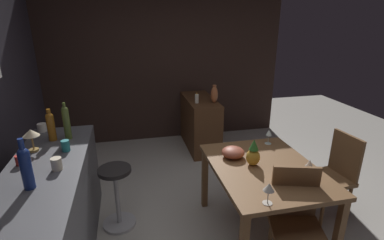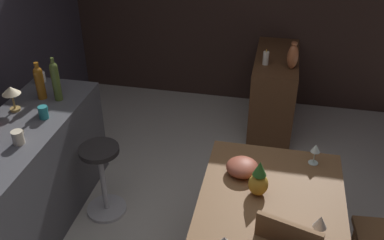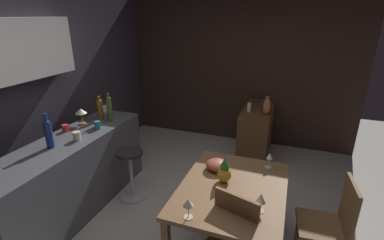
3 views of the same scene
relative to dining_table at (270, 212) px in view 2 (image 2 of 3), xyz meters
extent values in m
cube|color=brown|center=(0.00, 0.00, 0.07)|extent=(1.20, 0.93, 0.04)
cube|color=brown|center=(0.55, 0.41, -0.30)|extent=(0.06, 0.06, 0.70)
cube|color=brown|center=(0.55, -0.41, -0.30)|extent=(0.06, 0.06, 0.70)
cube|color=#4C4C51|center=(0.00, 1.88, -0.20)|extent=(2.10, 0.60, 0.90)
cube|color=#56351E|center=(2.15, 0.06, -0.24)|extent=(1.10, 0.44, 0.82)
cylinder|color=#262323|center=(0.43, 1.36, -0.02)|extent=(0.32, 0.32, 0.04)
cylinder|color=silver|center=(0.43, 1.36, -0.34)|extent=(0.04, 0.04, 0.61)
cylinder|color=silver|center=(0.43, 1.36, -0.64)|extent=(0.34, 0.34, 0.03)
cylinder|color=silver|center=(-0.25, -0.27, 0.09)|extent=(0.07, 0.07, 0.00)
cylinder|color=silver|center=(-0.25, -0.27, 0.13)|extent=(0.01, 0.01, 0.08)
cone|color=silver|center=(-0.25, -0.27, 0.21)|extent=(0.08, 0.08, 0.08)
cylinder|color=silver|center=(0.47, -0.27, 0.09)|extent=(0.07, 0.07, 0.00)
cylinder|color=silver|center=(0.47, -0.27, 0.14)|extent=(0.01, 0.01, 0.10)
cone|color=silver|center=(0.47, -0.27, 0.22)|extent=(0.07, 0.07, 0.06)
ellipsoid|color=gold|center=(0.06, 0.10, 0.17)|extent=(0.13, 0.13, 0.15)
cone|color=#2D6B28|center=(0.06, 0.10, 0.29)|extent=(0.09, 0.09, 0.10)
ellipsoid|color=#9E4C38|center=(0.25, 0.22, 0.14)|extent=(0.22, 0.22, 0.10)
cylinder|color=#475623|center=(0.69, 1.77, 0.40)|extent=(0.07, 0.07, 0.29)
sphere|color=#475623|center=(0.69, 1.77, 0.54)|extent=(0.07, 0.07, 0.07)
cylinder|color=#475623|center=(0.69, 1.77, 0.59)|extent=(0.03, 0.03, 0.05)
cylinder|color=#8C5114|center=(0.69, 1.92, 0.37)|extent=(0.07, 0.07, 0.24)
sphere|color=#8C5114|center=(0.69, 1.92, 0.49)|extent=(0.07, 0.07, 0.07)
cylinder|color=#8C5114|center=(0.69, 1.92, 0.54)|extent=(0.04, 0.04, 0.05)
cylinder|color=teal|center=(0.40, 1.75, 0.30)|extent=(0.07, 0.07, 0.10)
torus|color=teal|center=(0.45, 1.75, 0.30)|extent=(0.05, 0.01, 0.05)
cylinder|color=white|center=(0.96, 2.08, 0.29)|extent=(0.09, 0.09, 0.09)
torus|color=white|center=(1.01, 2.08, 0.30)|extent=(0.05, 0.01, 0.05)
cylinder|color=beige|center=(0.06, 1.76, 0.30)|extent=(0.08, 0.08, 0.10)
torus|color=beige|center=(0.11, 1.76, 0.30)|extent=(0.05, 0.01, 0.05)
cylinder|color=#A58447|center=(0.46, 2.03, 0.26)|extent=(0.08, 0.08, 0.02)
cylinder|color=#A58447|center=(0.46, 2.03, 0.33)|extent=(0.02, 0.02, 0.13)
cone|color=beige|center=(0.46, 2.03, 0.42)|extent=(0.14, 0.14, 0.06)
cylinder|color=white|center=(1.91, 0.17, 0.23)|extent=(0.06, 0.06, 0.13)
ellipsoid|color=yellow|center=(1.91, 0.17, 0.31)|extent=(0.01, 0.01, 0.03)
ellipsoid|color=#B26038|center=(1.86, -0.08, 0.29)|extent=(0.11, 0.11, 0.25)
cylinder|color=#B26038|center=(1.86, -0.08, 0.43)|extent=(0.06, 0.06, 0.02)
camera|label=1|loc=(-2.14, 1.17, 1.38)|focal=27.07mm
camera|label=2|loc=(-2.14, 0.07, 1.99)|focal=40.96mm
camera|label=3|loc=(-2.14, -0.39, 1.55)|focal=26.22mm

